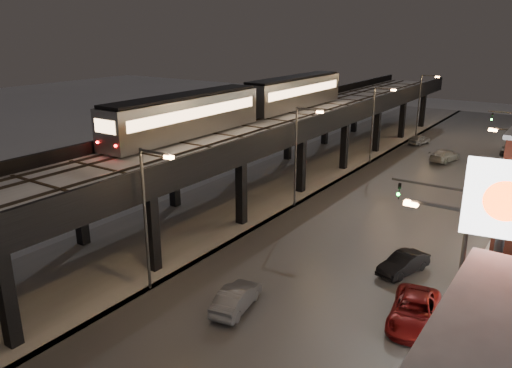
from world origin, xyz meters
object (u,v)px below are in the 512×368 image
Objects in this scene: subway_train at (248,102)px; car_near_white at (236,299)px; car_mid_dark at (445,156)px; car_far_white at (419,140)px; car_onc_silver at (403,264)px; car_onc_red at (510,149)px; sign_citgo at (499,243)px; car_onc_dark at (414,312)px.

subway_train is 26.08m from car_near_white.
car_mid_dark reaches higher than car_far_white.
subway_train reaches higher than car_onc_silver.
car_onc_red reaches higher than car_near_white.
car_mid_dark reaches higher than car_onc_silver.
car_far_white is (-5.24, 7.43, -0.04)m from car_mid_dark.
car_mid_dark is 1.19× the size of car_onc_silver.
subway_train is at bearing 137.34° from sign_citgo.
subway_train is 36.72m from sign_citgo.
car_far_white is 0.94× the size of car_onc_red.
car_mid_dark is 0.91× the size of car_onc_dark.
car_mid_dark is at bearing 105.06° from sign_citgo.
car_onc_silver reaches higher than car_far_white.
car_far_white is (-3.89, 48.04, -0.04)m from car_near_white.
car_near_white is (13.64, -20.86, -7.66)m from subway_train.
car_onc_dark is (12.80, -43.82, 0.08)m from car_far_white.
subway_train reaches higher than car_mid_dark.
car_far_white is at bearing -173.42° from car_onc_red.
car_onc_red is (7.26, 48.89, 0.01)m from car_near_white.
car_onc_silver is 0.76× the size of car_onc_dark.
subway_train is 3.08× the size of sign_citgo.
car_mid_dark is at bearing 139.47° from car_far_white.
car_onc_dark is at bearing -165.48° from car_near_white.
car_onc_red is at bearing 53.28° from subway_train.
sign_citgo reaches higher than car_onc_silver.
sign_citgo reaches higher than subway_train.
subway_train is at bearing 84.53° from car_far_white.
subway_train is 29.04m from car_onc_dark.
subway_train reaches higher than car_onc_red.
car_onc_silver is 0.35× the size of sign_citgo.
car_onc_silver is (6.51, 9.69, -0.03)m from car_near_white.
car_mid_dark is (14.99, 19.75, -7.65)m from subway_train.
car_near_white is 1.02× the size of car_onc_red.
car_onc_red is at bearing 82.09° from car_onc_dark.
sign_citgo is (4.45, -8.24, 8.33)m from car_onc_dark.
car_near_white is at bearing -106.40° from car_onc_silver.
car_onc_silver is (10.41, -38.35, 0.01)m from car_far_white.
car_onc_dark reaches higher than car_near_white.
subway_train reaches higher than car_far_white.
car_onc_red is 0.35× the size of sign_citgo.
car_near_white is 0.79× the size of car_onc_dark.
sign_citgo is (27.00, -24.88, 0.71)m from subway_train.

